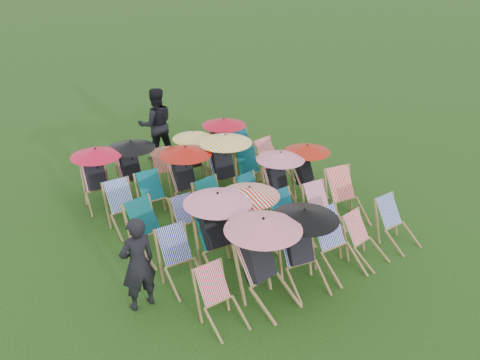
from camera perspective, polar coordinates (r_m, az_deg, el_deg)
ground at (r=10.91m, az=-0.01°, el=-4.78°), size 100.00×100.00×0.00m
deckchair_0 at (r=8.22m, az=-2.02°, el=-12.64°), size 0.58×0.80×0.86m
deckchair_1 at (r=8.46m, az=2.74°, el=-8.59°), size 1.23×1.33×1.46m
deckchair_2 at (r=8.93m, az=6.79°, el=-7.12°), size 1.15×1.23×1.36m
deckchair_3 at (r=9.47m, az=10.43°, el=-6.76°), size 0.72×0.98×1.03m
deckchair_4 at (r=9.88m, az=13.29°, el=-6.21°), size 0.67×0.85×0.85m
deckchair_5 at (r=10.51m, az=16.49°, el=-4.46°), size 0.60×0.83×0.88m
deckchair_6 at (r=9.05m, az=-6.25°, el=-8.49°), size 0.66×0.89×0.94m
deckchair_7 at (r=9.27m, az=-2.27°, el=-5.43°), size 1.19×1.25×1.41m
deckchair_8 at (r=9.67m, az=1.24°, el=-4.34°), size 1.11×1.21×1.31m
deckchair_9 at (r=10.14m, az=5.43°, el=-4.33°), size 0.64×0.89×0.96m
deckchair_10 at (r=10.71m, az=8.85°, el=-3.04°), size 0.66×0.86×0.88m
deckchair_11 at (r=11.09m, az=11.39°, el=-1.80°), size 0.83×1.03×1.01m
deckchair_12 at (r=9.87m, az=-9.36°, el=-5.38°), size 0.81×1.01×0.99m
deckchair_13 at (r=10.27m, az=-5.31°, el=-4.37°), size 0.54×0.76×0.81m
deckchair_14 at (r=10.44m, az=-2.21°, el=-3.12°), size 0.78×1.01×1.01m
deckchair_15 at (r=10.90m, az=1.83°, el=-2.13°), size 0.68×0.88×0.90m
deckchair_16 at (r=11.33m, az=4.37°, el=0.07°), size 1.03×1.08×1.22m
deckchair_17 at (r=11.81m, az=7.29°, el=0.99°), size 1.02×1.11×1.21m
deckchair_18 at (r=10.79m, az=-12.15°, el=-2.95°), size 0.64×0.88×0.93m
deckchair_19 at (r=11.08m, az=-8.98°, el=-1.89°), size 0.65×0.87×0.92m
deckchair_20 at (r=11.38m, az=-5.67°, el=0.43°), size 1.11×1.16×1.32m
deckchair_21 at (r=11.77m, az=-1.52°, el=1.64°), size 1.17×1.25×1.39m
deckchair_22 at (r=12.12m, az=1.30°, el=0.93°), size 0.73×0.92×0.91m
deckchair_23 at (r=12.62m, az=3.69°, el=1.99°), size 0.75×0.95×0.94m
deckchair_24 at (r=11.75m, az=-14.96°, el=0.33°), size 1.07×1.14×1.27m
deckchair_25 at (r=12.04m, az=-11.37°, el=1.30°), size 1.06×1.10×1.25m
deckchair_26 at (r=12.35m, az=-7.92°, el=1.03°), size 0.72×0.89×0.86m
deckchair_27 at (r=12.57m, az=-4.91°, el=2.59°), size 0.99×1.05×1.17m
deckchair_28 at (r=13.12m, az=-1.66°, el=3.93°), size 1.07×1.12×1.27m
deckchair_29 at (r=13.46m, az=1.03°, el=3.36°), size 0.68×0.85×0.84m
person_left at (r=8.47m, az=-10.86°, el=-8.78°), size 0.59×0.40×1.60m
person_rear at (r=13.75m, az=-8.94°, el=5.88°), size 1.08×0.94×1.88m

